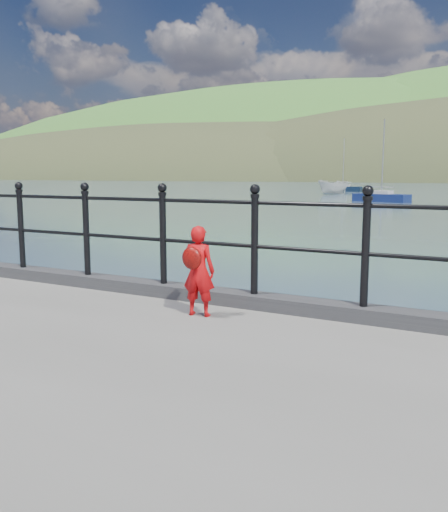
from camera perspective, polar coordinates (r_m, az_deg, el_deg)
The scene contains 7 objects.
ground at distance 6.70m, azimuth -1.10°, elevation -12.84°, with size 600.00×600.00×0.00m, color #2D4251.
kerb at distance 6.26m, azimuth -1.81°, elevation -4.08°, with size 60.00×0.30×0.15m, color #28282B.
railing at distance 6.13m, azimuth -1.84°, elevation 2.76°, with size 18.11×0.11×1.20m.
child at distance 5.54m, azimuth -2.74°, elevation -1.49°, with size 0.38×0.33×0.94m.
launch_white at distance 66.54m, azimuth 11.43°, elevation 7.11°, with size 1.70×4.52×1.75m, color silver.
sailboat_port at distance 50.20m, azimuth 16.22°, elevation 5.88°, with size 5.21×2.96×7.35m.
sailboat_left at distance 78.58m, azimuth 12.39°, elevation 6.90°, with size 5.24×1.69×7.54m.
Camera 1 is at (3.07, -5.42, 2.45)m, focal length 38.00 mm.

